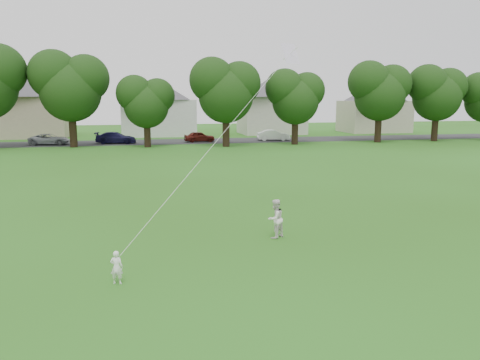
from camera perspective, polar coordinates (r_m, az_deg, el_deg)
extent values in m
plane|color=#254F12|center=(14.33, -1.47, -10.58)|extent=(160.00, 160.00, 0.00)
cube|color=#2D2D30|center=(55.48, -9.45, 4.61)|extent=(90.00, 7.00, 0.01)
imported|color=white|center=(13.40, -14.81, -10.26)|extent=(0.39, 0.31, 0.95)
imported|color=white|center=(17.04, 4.33, -4.73)|extent=(0.88, 0.83, 1.43)
plane|color=white|center=(20.30, 6.16, 15.08)|extent=(1.03, 0.75, 0.85)
cylinder|color=white|center=(16.19, -2.25, 5.50)|extent=(0.01, 0.01, 11.48)
cylinder|color=black|center=(51.64, -19.70, 5.92)|extent=(0.77, 0.77, 3.84)
cylinder|color=black|center=(49.72, -11.23, 5.61)|extent=(0.69, 0.69, 2.87)
cylinder|color=black|center=(49.34, -1.72, 6.17)|extent=(0.75, 0.75, 3.58)
cylinder|color=black|center=(52.05, 6.71, 6.09)|extent=(0.71, 0.71, 3.18)
cylinder|color=black|center=(56.55, 16.49, 6.26)|extent=(0.75, 0.75, 3.58)
cylinder|color=black|center=(60.34, 22.66, 6.05)|extent=(0.74, 0.74, 3.47)
imported|color=#90939D|center=(55.25, -22.19, 4.62)|extent=(4.41, 2.29, 1.19)
imported|color=#15133C|center=(54.45, -14.89, 5.01)|extent=(4.63, 2.28, 1.29)
imported|color=#571711|center=(54.79, -4.97, 5.29)|extent=(3.64, 1.66, 1.21)
imported|color=white|center=(56.57, 4.09, 5.48)|extent=(4.04, 1.87, 1.28)
cube|color=tan|center=(66.64, -23.91, 7.02)|extent=(8.56, 6.74, 5.21)
pyramid|color=#47454A|center=(66.67, -24.25, 11.71)|extent=(12.34, 12.34, 2.87)
cube|color=silver|center=(65.30, -9.93, 7.50)|extent=(9.67, 7.61, 4.82)
pyramid|color=#47454A|center=(65.29, -10.06, 11.94)|extent=(13.95, 13.95, 2.65)
cube|color=beige|center=(67.80, 3.83, 7.87)|extent=(8.70, 7.10, 5.21)
pyramid|color=#47454A|center=(67.83, 3.89, 12.49)|extent=(12.54, 12.54, 2.86)
cube|color=beige|center=(73.78, 15.98, 7.46)|extent=(9.28, 6.74, 4.65)
pyramid|color=#47454A|center=(73.77, 16.17, 11.25)|extent=(13.38, 13.38, 2.56)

